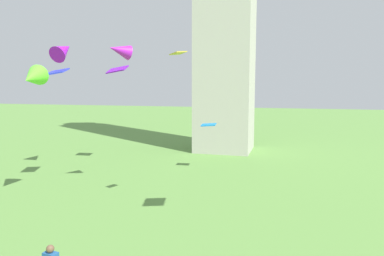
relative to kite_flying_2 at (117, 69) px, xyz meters
The scene contains 7 objects.
kite_flying_2 is the anchor object (origin of this frame).
kite_flying_3 10.49m from the kite_flying_2, 88.80° to the right, with size 1.66×2.15×1.53m.
kite_flying_4 12.91m from the kite_flying_2, 48.28° to the right, with size 0.84×0.97×0.24m.
kite_flying_5 4.58m from the kite_flying_2, 129.22° to the right, with size 1.38×2.27×2.00m.
kite_flying_6 9.10m from the kite_flying_2, ahead, with size 1.23×0.87×0.25m.
kite_flying_8 6.87m from the kite_flying_2, 97.07° to the right, with size 1.68×1.96×0.60m.
kite_flying_9 8.35m from the kite_flying_2, 61.03° to the right, with size 1.64×1.73×1.17m.
Camera 1 is at (2.30, 4.19, 6.82)m, focal length 32.43 mm.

